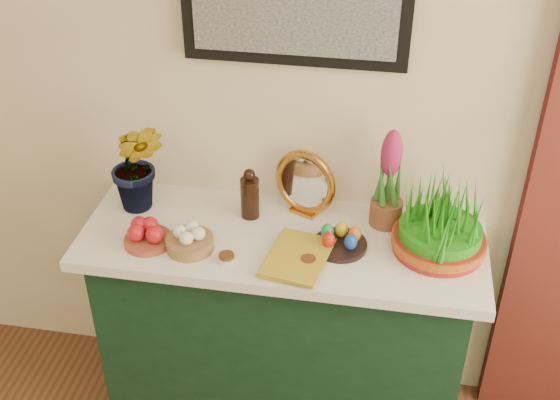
% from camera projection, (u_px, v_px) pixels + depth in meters
% --- Properties ---
extents(sideboard, '(1.30, 0.45, 0.85)m').
position_uv_depth(sideboard, '(282.00, 332.00, 2.69)').
color(sideboard, '#12331E').
rests_on(sideboard, ground).
extents(tablecloth, '(1.40, 0.55, 0.04)m').
position_uv_depth(tablecloth, '(282.00, 240.00, 2.44)').
color(tablecloth, white).
rests_on(tablecloth, sideboard).
extents(hyacinth_green, '(0.24, 0.21, 0.48)m').
position_uv_depth(hyacinth_green, '(136.00, 151.00, 2.44)').
color(hyacinth_green, '#306C23').
rests_on(hyacinth_green, tablecloth).
extents(apple_bowl, '(0.17, 0.17, 0.08)m').
position_uv_depth(apple_bowl, '(148.00, 235.00, 2.38)').
color(apple_bowl, brown).
rests_on(apple_bowl, tablecloth).
extents(garlic_basket, '(0.17, 0.17, 0.09)m').
position_uv_depth(garlic_basket, '(190.00, 240.00, 2.35)').
color(garlic_basket, '#A56F42').
rests_on(garlic_basket, tablecloth).
extents(vinegar_cruet, '(0.07, 0.07, 0.19)m').
position_uv_depth(vinegar_cruet, '(250.00, 196.00, 2.48)').
color(vinegar_cruet, black).
rests_on(vinegar_cruet, tablecloth).
extents(mirror, '(0.25, 0.15, 0.25)m').
position_uv_depth(mirror, '(305.00, 183.00, 2.49)').
color(mirror, '#B67828').
rests_on(mirror, tablecloth).
extents(book, '(0.22, 0.28, 0.04)m').
position_uv_depth(book, '(270.00, 251.00, 2.33)').
color(book, gold).
rests_on(book, tablecloth).
extents(spice_dish_left, '(0.06, 0.06, 0.03)m').
position_uv_depth(spice_dish_left, '(227.00, 258.00, 2.31)').
color(spice_dish_left, silver).
rests_on(spice_dish_left, tablecloth).
extents(spice_dish_right, '(0.06, 0.06, 0.03)m').
position_uv_depth(spice_dish_right, '(308.00, 262.00, 2.29)').
color(spice_dish_right, silver).
rests_on(spice_dish_right, tablecloth).
extents(egg_plate, '(0.21, 0.21, 0.08)m').
position_uv_depth(egg_plate, '(340.00, 240.00, 2.36)').
color(egg_plate, black).
rests_on(egg_plate, tablecloth).
extents(hyacinth_pink, '(0.11, 0.11, 0.37)m').
position_uv_depth(hyacinth_pink, '(389.00, 183.00, 2.40)').
color(hyacinth_pink, brown).
rests_on(hyacinth_pink, tablecloth).
extents(wheatgrass_sabzeh, '(0.32, 0.32, 0.26)m').
position_uv_depth(wheatgrass_sabzeh, '(442.00, 222.00, 2.30)').
color(wheatgrass_sabzeh, maroon).
rests_on(wheatgrass_sabzeh, tablecloth).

